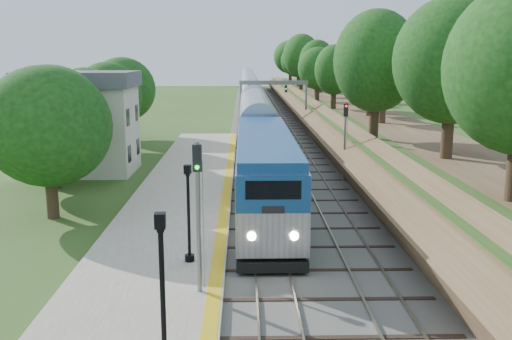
{
  "coord_description": "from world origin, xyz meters",
  "views": [
    {
      "loc": [
        -1.2,
        -15.2,
        9.26
      ],
      "look_at": [
        -0.5,
        16.72,
        2.8
      ],
      "focal_mm": 40.0,
      "sensor_mm": 36.0,
      "label": 1
    }
  ],
  "objects_px": {
    "signal_gantry": "(273,92)",
    "lamppost_far": "(189,219)",
    "train": "(251,97)",
    "signal_platform": "(198,201)",
    "station_building": "(82,122)",
    "signal_farside": "(345,133)",
    "lamppost_mid": "(163,304)"
  },
  "relations": [
    {
      "from": "train",
      "to": "lamppost_far",
      "type": "distance_m",
      "value": 71.25
    },
    {
      "from": "signal_gantry",
      "to": "signal_farside",
      "type": "xyz_separation_m",
      "value": [
        3.73,
        -29.13,
        -1.16
      ]
    },
    {
      "from": "train",
      "to": "signal_farside",
      "type": "xyz_separation_m",
      "value": [
        6.2,
        -53.88,
        1.31
      ]
    },
    {
      "from": "train",
      "to": "lamppost_mid",
      "type": "distance_m",
      "value": 80.21
    },
    {
      "from": "signal_platform",
      "to": "signal_farside",
      "type": "height_order",
      "value": "signal_platform"
    },
    {
      "from": "station_building",
      "to": "signal_platform",
      "type": "height_order",
      "value": "station_building"
    },
    {
      "from": "station_building",
      "to": "lamppost_mid",
      "type": "xyz_separation_m",
      "value": [
        10.54,
        -30.39,
        -1.61
      ]
    },
    {
      "from": "lamppost_mid",
      "to": "signal_farside",
      "type": "height_order",
      "value": "signal_farside"
    },
    {
      "from": "station_building",
      "to": "signal_farside",
      "type": "relative_size",
      "value": 1.49
    },
    {
      "from": "signal_platform",
      "to": "lamppost_mid",
      "type": "bearing_deg",
      "value": -95.59
    },
    {
      "from": "train",
      "to": "signal_platform",
      "type": "xyz_separation_m",
      "value": [
        -2.9,
        -74.44,
        1.59
      ]
    },
    {
      "from": "station_building",
      "to": "signal_farside",
      "type": "height_order",
      "value": "station_building"
    },
    {
      "from": "signal_gantry",
      "to": "train",
      "type": "relative_size",
      "value": 0.06
    },
    {
      "from": "train",
      "to": "signal_platform",
      "type": "relative_size",
      "value": 25.43
    },
    {
      "from": "train",
      "to": "lamppost_far",
      "type": "height_order",
      "value": "train"
    },
    {
      "from": "lamppost_mid",
      "to": "lamppost_far",
      "type": "distance_m",
      "value": 8.98
    },
    {
      "from": "signal_gantry",
      "to": "lamppost_far",
      "type": "distance_m",
      "value": 46.87
    },
    {
      "from": "lamppost_mid",
      "to": "signal_farside",
      "type": "distance_m",
      "value": 28.0
    },
    {
      "from": "signal_platform",
      "to": "lamppost_far",
      "type": "bearing_deg",
      "value": 101.91
    },
    {
      "from": "signal_gantry",
      "to": "signal_farside",
      "type": "bearing_deg",
      "value": -82.71
    },
    {
      "from": "signal_gantry",
      "to": "signal_platform",
      "type": "height_order",
      "value": "signal_gantry"
    },
    {
      "from": "lamppost_far",
      "to": "signal_farside",
      "type": "distance_m",
      "value": 19.9
    },
    {
      "from": "lamppost_far",
      "to": "signal_farside",
      "type": "relative_size",
      "value": 0.74
    },
    {
      "from": "train",
      "to": "lamppost_far",
      "type": "bearing_deg",
      "value": -92.89
    },
    {
      "from": "lamppost_mid",
      "to": "signal_farside",
      "type": "relative_size",
      "value": 0.81
    },
    {
      "from": "lamppost_far",
      "to": "signal_farside",
      "type": "bearing_deg",
      "value": 60.46
    },
    {
      "from": "station_building",
      "to": "lamppost_mid",
      "type": "relative_size",
      "value": 1.83
    },
    {
      "from": "station_building",
      "to": "train",
      "type": "relative_size",
      "value": 0.06
    },
    {
      "from": "train",
      "to": "lamppost_mid",
      "type": "bearing_deg",
      "value": -92.47
    },
    {
      "from": "train",
      "to": "lamppost_far",
      "type": "relative_size",
      "value": 34.2
    },
    {
      "from": "station_building",
      "to": "lamppost_far",
      "type": "bearing_deg",
      "value": -64.09
    },
    {
      "from": "signal_gantry",
      "to": "signal_platform",
      "type": "bearing_deg",
      "value": -96.17
    }
  ]
}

